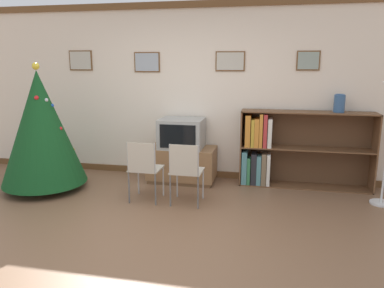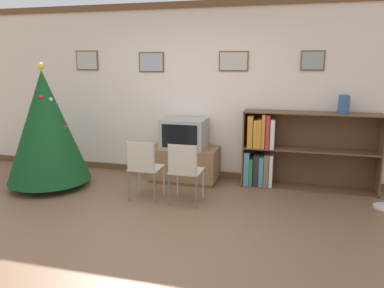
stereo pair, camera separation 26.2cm
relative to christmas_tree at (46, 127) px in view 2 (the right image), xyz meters
name	(u,v)px [view 2 (the right image)]	position (x,y,z in m)	size (l,w,h in m)	color
ground_plane	(139,236)	(1.93, -1.18, -0.90)	(24.00, 24.00, 0.00)	brown
wall_back	(194,92)	(1.92, 1.11, 0.45)	(8.45, 0.11, 2.70)	silver
christmas_tree	(46,127)	(0.00, 0.00, 0.00)	(1.18, 1.18, 1.81)	maroon
tv_console	(185,164)	(1.87, 0.76, -0.63)	(1.02, 0.56, 0.53)	brown
television	(185,133)	(1.87, 0.76, -0.14)	(0.65, 0.54, 0.44)	#9E9E99
folding_chair_left	(144,167)	(1.59, -0.20, -0.43)	(0.40, 0.40, 0.82)	#BCB29E
folding_chair_right	(185,170)	(2.14, -0.20, -0.43)	(0.40, 0.40, 0.82)	#BCB29E
bookshelf	(283,151)	(3.33, 0.88, -0.36)	(1.89, 0.36, 1.12)	brown
vase	(344,104)	(4.11, 0.89, 0.35)	(0.15, 0.15, 0.26)	#335684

